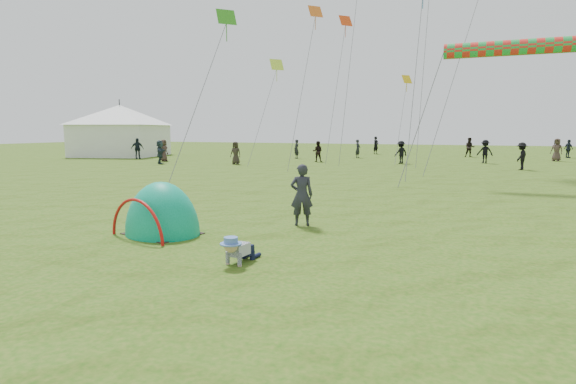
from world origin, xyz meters
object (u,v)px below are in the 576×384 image
at_px(crawling_toddler, 238,249).
at_px(popup_tent, 163,234).
at_px(event_marquee, 121,129).
at_px(standing_adult, 302,195).

bearing_deg(crawling_toddler, popup_tent, 159.81).
bearing_deg(event_marquee, crawling_toddler, -59.75).
height_order(standing_adult, event_marquee, event_marquee).
xyz_separation_m(crawling_toddler, event_marquee, (-26.15, 26.34, 2.24)).
distance_m(crawling_toddler, popup_tent, 3.13).
bearing_deg(standing_adult, event_marquee, -63.37).
relative_size(crawling_toddler, event_marquee, 0.10).
relative_size(crawling_toddler, standing_adult, 0.45).
xyz_separation_m(crawling_toddler, standing_adult, (-0.03, 3.53, 0.51)).
xyz_separation_m(crawling_toddler, popup_tent, (-2.76, 1.45, -0.27)).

